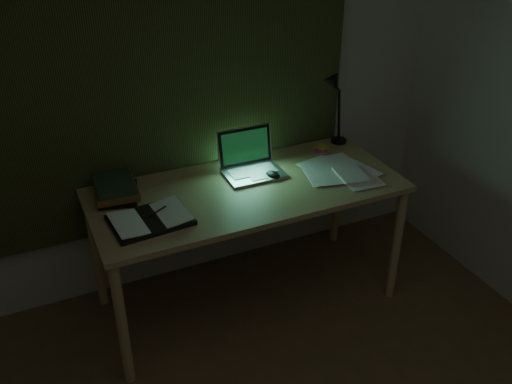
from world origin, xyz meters
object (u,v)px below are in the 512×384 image
open_textbook (150,219)px  book_stack (116,188)px  desk_lamp (342,103)px  loose_papers (341,175)px  laptop (254,156)px  desk (247,246)px

open_textbook → book_stack: bearing=102.1°
open_textbook → desk_lamp: (1.35, 0.42, 0.25)m
loose_papers → desk_lamp: size_ratio=0.68×
laptop → book_stack: laptop is taller
desk_lamp → open_textbook: bearing=-177.5°
book_stack → loose_papers: bearing=-13.9°
loose_papers → desk_lamp: 0.53m
laptop → open_textbook: laptop is taller
laptop → desk_lamp: 0.72m
desk → laptop: (0.10, 0.12, 0.51)m
open_textbook → loose_papers: open_textbook is taller
desk → desk_lamp: desk_lamp is taller
desk → book_stack: (-0.67, 0.20, 0.44)m
open_textbook → loose_papers: bearing=-4.0°
desk → desk_lamp: bearing=21.3°
desk → book_stack: book_stack is taller
laptop → desk_lamp: desk_lamp is taller
laptop → desk: bearing=-128.5°
desk → laptop: 0.53m
open_textbook → desk_lamp: bearing=12.6°
desk → desk_lamp: (0.77, 0.30, 0.66)m
desk → open_textbook: bearing=-168.4°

